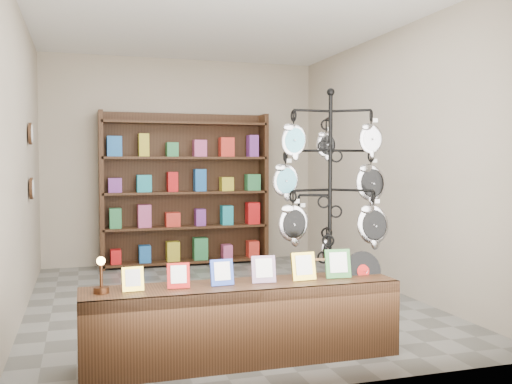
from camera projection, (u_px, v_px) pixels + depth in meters
The scene contains 6 objects.
ground at pixel (224, 301), 6.13m from camera, with size 5.00×5.00×0.00m, color slate.
room_envelope at pixel (223, 128), 6.03m from camera, with size 5.00×5.00×5.00m.
display_tree at pixel (330, 190), 5.09m from camera, with size 1.14×1.12×2.14m.
front_shelf at pixel (243, 322), 4.26m from camera, with size 2.36×0.49×0.84m.
back_shelving at pixel (186, 194), 8.27m from camera, with size 2.42×0.36×2.20m.
wall_clocks at pixel (31, 161), 6.24m from camera, with size 0.03×0.24×0.84m.
Camera 1 is at (-1.45, -5.89, 1.49)m, focal length 40.00 mm.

